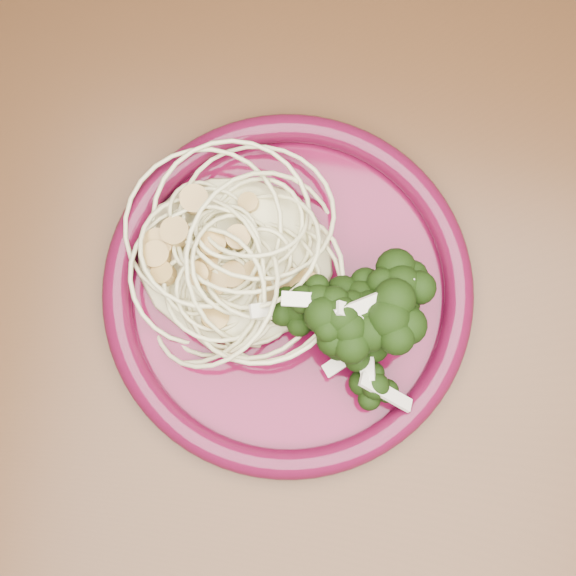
# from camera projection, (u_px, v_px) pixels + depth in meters

# --- Properties ---
(dining_table) EXTENTS (1.20, 0.80, 0.75)m
(dining_table) POSITION_uv_depth(u_px,v_px,m) (211.00, 359.00, 0.74)
(dining_table) COLOR #472814
(dining_table) RESTS_ON ground
(dinner_plate) EXTENTS (0.38, 0.38, 0.02)m
(dinner_plate) POSITION_uv_depth(u_px,v_px,m) (288.00, 290.00, 0.64)
(dinner_plate) COLOR #4F0821
(dinner_plate) RESTS_ON dining_table
(spaghetti_pile) EXTENTS (0.20, 0.19, 0.04)m
(spaghetti_pile) POSITION_uv_depth(u_px,v_px,m) (234.00, 256.00, 0.63)
(spaghetti_pile) COLOR #C9C38C
(spaghetti_pile) RESTS_ON dinner_plate
(scallop_cluster) EXTENTS (0.16, 0.16, 0.04)m
(scallop_cluster) POSITION_uv_depth(u_px,v_px,m) (230.00, 244.00, 0.59)
(scallop_cluster) COLOR #B28C45
(scallop_cluster) RESTS_ON spaghetti_pile
(broccoli_pile) EXTENTS (0.16, 0.20, 0.06)m
(broccoli_pile) POSITION_uv_depth(u_px,v_px,m) (357.00, 324.00, 0.61)
(broccoli_pile) COLOR black
(broccoli_pile) RESTS_ON dinner_plate
(onion_garnish) EXTENTS (0.11, 0.13, 0.06)m
(onion_garnish) POSITION_uv_depth(u_px,v_px,m) (361.00, 316.00, 0.57)
(onion_garnish) COLOR beige
(onion_garnish) RESTS_ON broccoli_pile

